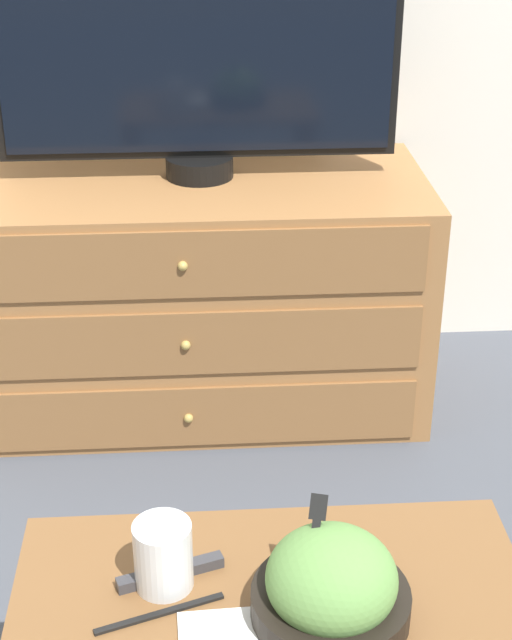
# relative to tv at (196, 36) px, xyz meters

# --- Properties ---
(ground_plane) EXTENTS (12.00, 12.00, 0.00)m
(ground_plane) POSITION_rel_tv_xyz_m (-0.12, 0.28, -0.99)
(ground_plane) COLOR #474C56
(dresser) EXTENTS (1.26, 0.59, 0.63)m
(dresser) POSITION_rel_tv_xyz_m (-0.05, -0.04, -0.67)
(dresser) COLOR #9E6B3D
(dresser) RESTS_ON ground_plane
(tv) EXTENTS (1.00, 0.17, 0.69)m
(tv) POSITION_rel_tv_xyz_m (0.00, 0.00, 0.00)
(tv) COLOR black
(tv) RESTS_ON dresser
(takeout_bowl) EXTENTS (0.22, 0.22, 0.16)m
(takeout_bowl) POSITION_rel_tv_xyz_m (0.16, -1.40, -0.47)
(takeout_bowl) COLOR black
(takeout_bowl) RESTS_ON coffee_table
(drink_cup) EXTENTS (0.09, 0.09, 0.11)m
(drink_cup) POSITION_rel_tv_xyz_m (-0.07, -1.32, -0.48)
(drink_cup) COLOR white
(drink_cup) RESTS_ON coffee_table
(knife) EXTENTS (0.18, 0.07, 0.01)m
(knife) POSITION_rel_tv_xyz_m (-0.08, -1.38, -0.52)
(knife) COLOR black
(knife) RESTS_ON coffee_table
(remote_control) EXTENTS (0.16, 0.07, 0.02)m
(remote_control) POSITION_rel_tv_xyz_m (-0.06, -1.30, -0.52)
(remote_control) COLOR #38383D
(remote_control) RESTS_ON coffee_table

